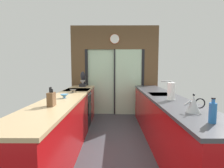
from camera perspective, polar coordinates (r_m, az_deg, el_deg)
name	(u,v)px	position (r m, az deg, el deg)	size (l,w,h in m)	color
ground_plane	(115,138)	(3.71, 1.13, -17.60)	(5.04, 7.60, 0.02)	#38383D
back_wall_unit	(115,65)	(5.21, 0.89, 6.34)	(2.64, 0.12, 2.70)	brown
left_counter_run	(65,123)	(3.22, -15.55, -12.41)	(0.62, 3.80, 0.92)	#AD0C0F
right_counter_run	(164,120)	(3.40, 17.06, -11.51)	(0.62, 3.80, 0.92)	#AD0C0F
sink_faucet	(169,85)	(3.56, 18.47, -0.35)	(0.19, 0.02, 0.27)	#B7BABC
oven_range	(78,108)	(4.27, -11.39, -8.03)	(0.60, 0.60, 0.92)	black
mixing_bowl_near	(64,96)	(3.05, -15.72, -3.89)	(0.14, 0.14, 0.07)	teal
mixing_bowl_far	(73,91)	(3.65, -12.98, -2.35)	(0.14, 0.14, 0.06)	#514C47
knife_block	(51,99)	(2.46, -19.70, -4.79)	(0.08, 0.14, 0.26)	brown
stand_mixer	(83,81)	(4.81, -9.73, 1.06)	(0.17, 0.27, 0.42)	black
kettle	(194,104)	(2.21, 25.72, -6.09)	(0.25, 0.16, 0.22)	#B7BABC
soap_bottle	(213,112)	(1.88, 30.72, -8.19)	(0.07, 0.07, 0.24)	#286BB7
paper_towel_roll	(171,91)	(2.90, 19.28, -2.39)	(0.14, 0.14, 0.31)	#B7BABC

